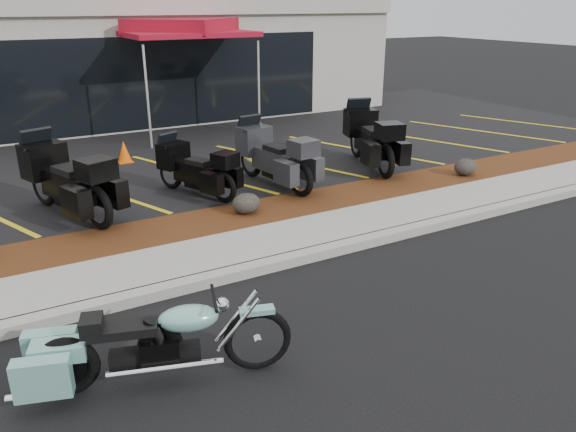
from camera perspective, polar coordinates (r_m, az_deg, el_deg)
ground at (r=7.97m, az=5.70°, el=-6.78°), size 90.00×90.00×0.00m
curb at (r=8.60m, az=2.28°, el=-3.94°), size 24.00×0.25×0.15m
sidewalk at (r=9.15m, az=-0.03°, el=-2.34°), size 24.00×1.20×0.15m
mulch_bed at (r=10.14m, az=-3.37°, el=0.02°), size 24.00×1.20×0.16m
upper_lot at (r=14.96m, az=-12.66°, el=6.42°), size 26.00×9.60×0.15m
dealership_building at (r=20.68m, az=-18.57°, el=15.20°), size 18.00×8.16×4.00m
boulder_mid at (r=9.99m, az=-4.27°, el=1.29°), size 0.52×0.43×0.37m
boulder_right at (r=12.81m, az=17.57°, el=4.78°), size 0.52×0.43×0.37m
hero_cruiser at (r=5.99m, az=-3.14°, el=-11.55°), size 2.79×1.46×0.95m
touring_black_front at (r=11.17m, az=-23.78°, el=4.51°), size 1.74×2.66×1.44m
touring_black_mid at (r=11.48m, az=-11.92°, el=5.49°), size 1.50×2.11×1.15m
touring_grey at (r=12.04m, az=-3.81°, el=7.09°), size 1.22×2.42×1.35m
touring_black_rear at (r=13.68m, az=7.12°, el=8.86°), size 1.61×2.64×1.44m
traffic_cone at (r=13.81m, az=-16.31°, el=6.31°), size 0.36×0.36×0.51m
popup_canopy at (r=16.63m, az=-10.74°, el=18.15°), size 3.48×3.48×3.12m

